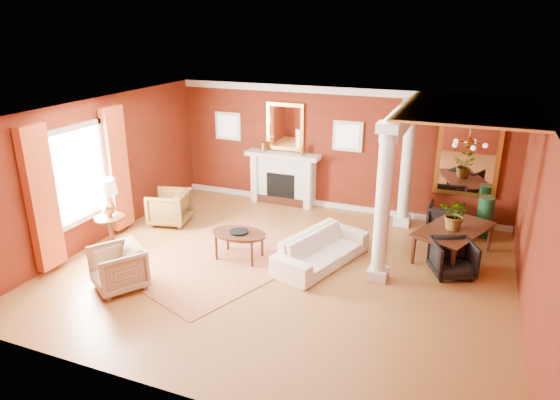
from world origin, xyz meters
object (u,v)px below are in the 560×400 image
at_px(coffee_table, 239,235).
at_px(dining_table, 455,235).
at_px(sofa, 322,244).
at_px(armchair_leopard, 169,206).
at_px(armchair_stripe, 118,266).
at_px(side_table, 108,203).

bearing_deg(coffee_table, dining_table, 22.23).
xyz_separation_m(sofa, armchair_leopard, (-3.76, 0.63, 0.01)).
relative_size(sofa, coffee_table, 1.95).
distance_m(sofa, armchair_stripe, 3.63).
xyz_separation_m(coffee_table, dining_table, (3.81, 1.56, -0.01)).
relative_size(armchair_leopard, side_table, 0.58).
relative_size(armchair_leopard, dining_table, 0.49).
height_order(sofa, armchair_stripe, armchair_stripe).
distance_m(side_table, dining_table, 6.73).
bearing_deg(sofa, armchair_leopard, 98.66).
bearing_deg(side_table, coffee_table, 11.98).
bearing_deg(armchair_leopard, dining_table, 82.47).
height_order(coffee_table, dining_table, dining_table).
distance_m(armchair_stripe, coffee_table, 2.27).
bearing_deg(sofa, coffee_table, 121.43).
bearing_deg(side_table, sofa, 12.44).
relative_size(sofa, armchair_leopard, 2.47).
xyz_separation_m(side_table, dining_table, (6.38, 2.10, -0.49)).
relative_size(armchair_leopard, armchair_stripe, 1.02).
xyz_separation_m(sofa, coffee_table, (-1.53, -0.36, 0.08)).
distance_m(armchair_stripe, side_table, 1.78).
height_order(armchair_leopard, armchair_stripe, armchair_leopard).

